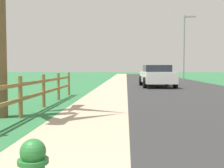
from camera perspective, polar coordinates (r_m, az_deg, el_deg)
The scene contains 7 objects.
ground_plane at distance 25.20m, azimuth 3.07°, elevation 0.36°, with size 120.00×120.00×0.00m, color #2F7040.
road_asphalt at distance 27.43m, azimuth 10.39°, elevation 0.56°, with size 7.00×66.00×0.01m, color #2F2F2F.
curb_concrete at distance 27.35m, azimuth -3.24°, elevation 0.60°, with size 6.00×66.00×0.01m, color tan.
grass_verge at distance 27.55m, azimuth -6.34°, elevation 0.61°, with size 5.00×66.00×0.00m, color #2F7040.
rail_fence at distance 7.50m, azimuth -18.34°, elevation -1.98°, with size 0.11×12.16×1.09m.
parked_suv_white at distance 19.47m, azimuth 9.20°, elevation 1.73°, with size 2.30×4.84×1.50m.
street_lamp at distance 29.33m, azimuth 14.82°, elevation 8.33°, with size 1.17×0.20×6.62m.
Camera 1 is at (-0.06, -0.16, 1.30)m, focal length 44.41 mm.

